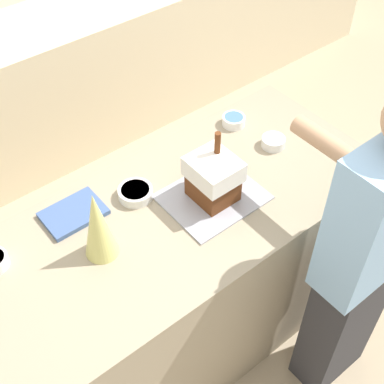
{
  "coord_description": "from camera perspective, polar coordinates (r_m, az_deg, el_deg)",
  "views": [
    {
      "loc": [
        -0.82,
        -1.11,
        2.47
      ],
      "look_at": [
        0.08,
        0.0,
        0.98
      ],
      "focal_mm": 50.0,
      "sensor_mm": 36.0,
      "label": 1
    }
  ],
  "objects": [
    {
      "name": "person",
      "position": [
        2.14,
        17.81,
        -6.92
      ],
      "size": [
        0.43,
        0.53,
        1.62
      ],
      "color": "#333338",
      "rests_on": "ground_plane"
    },
    {
      "name": "back_cabinet_block",
      "position": [
        3.54,
        -18.59,
        8.8
      ],
      "size": [
        6.0,
        0.6,
        0.91
      ],
      "color": "beige",
      "rests_on": "ground_plane"
    },
    {
      "name": "kitchen_island",
      "position": [
        2.44,
        -1.49,
        -9.37
      ],
      "size": [
        1.77,
        0.76,
        0.92
      ],
      "color": "gray",
      "rests_on": "ground_plane"
    },
    {
      "name": "decorative_tree",
      "position": [
        1.87,
        -10.03,
        -3.46
      ],
      "size": [
        0.12,
        0.12,
        0.3
      ],
      "color": "#DBD675",
      "rests_on": "kitchen_island"
    },
    {
      "name": "cookbook",
      "position": [
        2.11,
        -12.53,
        -2.23
      ],
      "size": [
        0.23,
        0.17,
        0.02
      ],
      "color": "#3F598C",
      "rests_on": "kitchen_island"
    },
    {
      "name": "baking_tray",
      "position": [
        2.13,
        2.2,
        -0.52
      ],
      "size": [
        0.38,
        0.32,
        0.01
      ],
      "color": "#9E9EA8",
      "rests_on": "kitchen_island"
    },
    {
      "name": "candy_bowl_near_tray_left",
      "position": [
        2.36,
        8.67,
        5.33
      ],
      "size": [
        0.1,
        0.1,
        0.04
      ],
      "color": "white",
      "rests_on": "kitchen_island"
    },
    {
      "name": "candy_bowl_center_rear",
      "position": [
        2.13,
        -6.05,
        -0.05
      ],
      "size": [
        0.14,
        0.14,
        0.04
      ],
      "color": "white",
      "rests_on": "kitchen_island"
    },
    {
      "name": "gingerbread_house",
      "position": [
        2.05,
        2.29,
        1.52
      ],
      "size": [
        0.17,
        0.19,
        0.28
      ],
      "color": "#5B2D14",
      "rests_on": "baking_tray"
    },
    {
      "name": "ground_plane",
      "position": [
        2.83,
        -1.31,
        -14.65
      ],
      "size": [
        12.0,
        12.0,
        0.0
      ],
      "primitive_type": "plane",
      "color": "tan"
    },
    {
      "name": "candy_bowl_far_right",
      "position": [
        2.46,
        4.47,
        7.64
      ],
      "size": [
        0.11,
        0.11,
        0.04
      ],
      "color": "white",
      "rests_on": "kitchen_island"
    }
  ]
}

